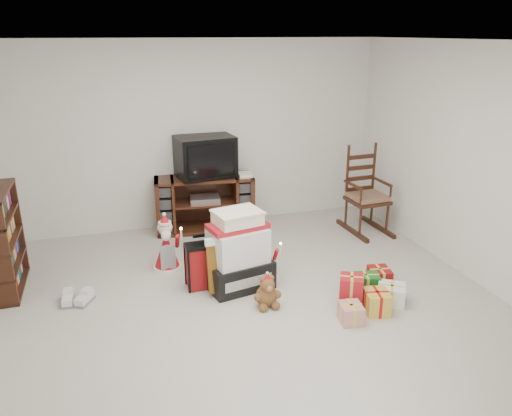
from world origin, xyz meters
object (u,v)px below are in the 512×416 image
Objects in this scene: mrs_claus_figurine at (166,248)px; gift_cluster at (370,292)px; teddy_bear at (267,293)px; santa_figurine at (265,261)px; red_suitcase at (205,265)px; bookshelf at (2,243)px; tv_stand at (205,203)px; crt_television at (205,157)px; rocking_chair at (365,201)px; sneaker_pair at (76,299)px; gift_pile at (238,255)px.

gift_cluster is at bearing -36.38° from mrs_claus_figurine.
santa_figurine reaches higher than teddy_bear.
red_suitcase is 0.59× the size of gift_cluster.
bookshelf is 1.89× the size of red_suitcase.
tv_stand is 2.56m from bookshelf.
teddy_bear is 2.38m from crt_television.
rocking_chair reaches higher than gift_cluster.
bookshelf is at bearing 167.14° from santa_figurine.
rocking_chair is 2.47m from teddy_bear.
santa_figurine reaches higher than gift_cluster.
teddy_bear is 1.91m from sneaker_pair.
red_suitcase is (-2.41, -0.97, -0.17)m from rocking_chair.
rocking_chair is 3.67× the size of sneaker_pair.
crt_television is at bearing 158.96° from rocking_chair.
bookshelf reaches higher than mrs_claus_figurine.
mrs_claus_figurine is at bearing -115.33° from tv_stand.
sneaker_pair is (-1.96, 0.07, -0.18)m from santa_figurine.
rocking_chair is 2.03m from santa_figurine.
crt_television is (-2.04, 0.66, 0.60)m from rocking_chair.
tv_stand is 1.11× the size of rocking_chair.
gift_cluster is at bearing -42.59° from santa_figurine.
santa_figurine is (0.16, 0.54, 0.08)m from teddy_bear.
santa_figurine is at bearing 11.37° from sneaker_pair.
bookshelf is at bearing 155.76° from sneaker_pair.
bookshelf is 4.42m from rocking_chair.
tv_stand is 2.30m from sneaker_pair.
mrs_claus_figurine is (-0.67, 0.63, -0.11)m from gift_pile.
teddy_bear is at bearing -79.22° from tv_stand.
gift_pile is at bearing -43.34° from mrs_claus_figurine.
teddy_bear is at bearing -49.67° from red_suitcase.
tv_stand is 4.17× the size of teddy_bear.
crt_television is at bearing 76.72° from red_suitcase.
rocking_chair is at bearing 27.61° from sneaker_pair.
red_suitcase reaches higher than sneaker_pair.
mrs_claus_figurine is (-2.74, -0.43, -0.16)m from rocking_chair.
gift_pile is at bearing -97.33° from crt_television.
red_suitcase is 0.66m from santa_figurine.
gift_pile is (0.00, -1.71, -0.01)m from tv_stand.
crt_television is at bearing 42.27° from tv_stand.
crt_television is (0.03, 1.73, 0.65)m from gift_pile.
bookshelf reaches higher than teddy_bear.
crt_television reaches higher than sneaker_pair.
gift_pile reaches higher than tv_stand.
rocking_chair is 2.60m from red_suitcase.
rocking_chair is at bearing 63.14° from gift_cluster.
tv_stand is at bearing 77.62° from red_suitcase.
rocking_chair is 2.23m from crt_television.
mrs_claus_figurine reaches higher than gift_cluster.
gift_pile is (-2.07, -1.07, -0.05)m from rocking_chair.
crt_television is at bearing 77.52° from gift_pile.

